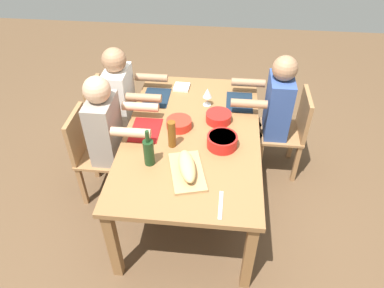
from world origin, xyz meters
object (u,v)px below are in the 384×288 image
serving_bowl_pasta (222,140)px  diner_far_left (273,108)px  wine_bottle (149,152)px  napkin_stack (182,87)px  serving_bowl_greens (219,117)px  cutting_board (187,172)px  chair_near_left (108,118)px  chair_far_left (290,129)px  diner_near_center (110,132)px  bread_loaf (187,166)px  diner_near_left (125,100)px  chair_near_center (93,150)px  wine_glass (207,94)px  beer_bottle (172,134)px  serving_bowl_fruit (179,123)px  dining_table (192,141)px

serving_bowl_pasta → diner_far_left: bearing=144.9°
wine_bottle → napkin_stack: (-1.04, 0.10, -0.10)m
serving_bowl_greens → cutting_board: serving_bowl_greens is taller
serving_bowl_greens → cutting_board: bearing=-16.6°
chair_near_left → chair_far_left: size_ratio=1.00×
diner_near_center → serving_bowl_greens: diner_near_center is taller
cutting_board → wine_bottle: (-0.07, -0.28, 0.10)m
diner_near_center → bread_loaf: bearing=56.9°
diner_near_left → chair_near_center: diner_near_left is taller
diner_near_center → wine_glass: 0.88m
diner_near_center → serving_bowl_pasta: size_ratio=5.24×
chair_near_center → diner_near_left: bearing=159.0°
chair_far_left → wine_glass: size_ratio=5.12×
chair_near_center → wine_glass: bearing=113.6°
diner_near_center → napkin_stack: 0.84m
beer_bottle → cutting_board: bearing=27.3°
serving_bowl_greens → beer_bottle: (0.35, -0.33, 0.07)m
diner_far_left → serving_bowl_greens: diner_far_left is taller
serving_bowl_pasta → serving_bowl_greens: bearing=-172.6°
diner_near_left → diner_near_center: same height
serving_bowl_pasta → serving_bowl_fruit: bearing=-119.5°
serving_bowl_fruit → wine_bottle: bearing=-19.3°
diner_near_center → napkin_stack: diner_near_center is taller
chair_far_left → serving_bowl_pasta: 0.92m
serving_bowl_greens → wine_bottle: 0.73m
diner_near_center → serving_bowl_greens: size_ratio=5.75×
chair_far_left → bread_loaf: (0.92, -0.84, 0.32)m
chair_far_left → dining_table: bearing=-60.7°
beer_bottle → diner_near_center: bearing=-107.0°
diner_near_left → napkin_stack: 0.54m
bread_loaf → wine_bottle: 0.29m
chair_near_left → beer_bottle: 1.03m
wine_bottle → dining_table: bearing=144.6°
bread_loaf → wine_glass: 0.86m
serving_bowl_greens → bread_loaf: 0.66m
cutting_board → serving_bowl_pasta: bearing=143.8°
chair_near_center → beer_bottle: 0.83m
diner_near_center → cutting_board: size_ratio=3.00×
chair_far_left → chair_near_left: bearing=-90.0°
dining_table → serving_bowl_fruit: (-0.07, -0.11, 0.12)m
dining_table → chair_near_center: 0.87m
napkin_stack → serving_bowl_fruit: bearing=5.2°
cutting_board → diner_near_left: bearing=-143.6°
chair_far_left → serving_bowl_pasta: (0.61, -0.61, 0.31)m
chair_far_left → serving_bowl_greens: bearing=-65.8°
chair_near_left → beer_bottle: (0.64, 0.72, 0.37)m
diner_near_left → wine_glass: bearing=85.0°
diner_near_left → serving_bowl_pasta: diner_near_left is taller
beer_bottle → wine_glass: bearing=158.8°
chair_near_left → wine_bottle: wine_bottle is taller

